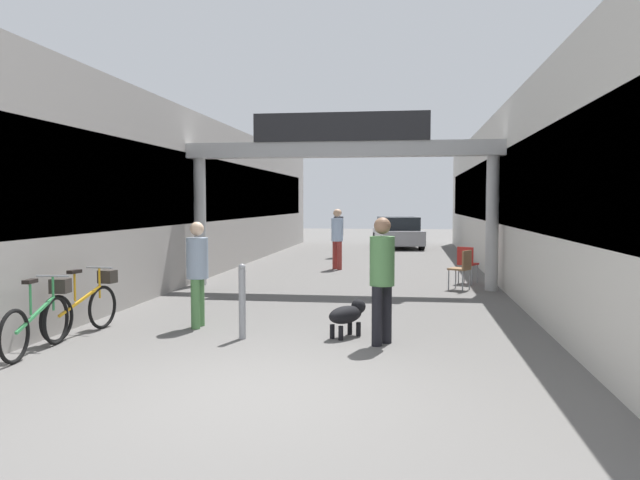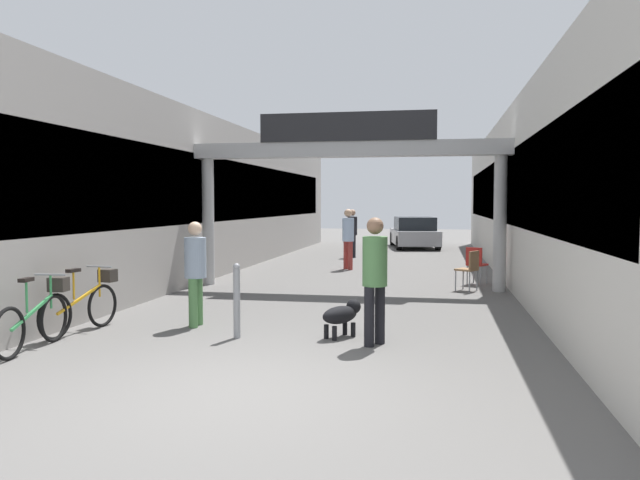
{
  "view_description": "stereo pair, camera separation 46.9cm",
  "coord_description": "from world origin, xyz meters",
  "px_view_note": "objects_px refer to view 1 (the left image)",
  "views": [
    {
      "loc": [
        1.52,
        -6.19,
        1.95
      ],
      "look_at": [
        0.0,
        4.5,
        1.3
      ],
      "focal_mm": 35.0,
      "sensor_mm": 36.0,
      "label": 1
    },
    {
      "loc": [
        1.98,
        -6.11,
        1.95
      ],
      "look_at": [
        0.0,
        4.5,
        1.3
      ],
      "focal_mm": 35.0,
      "sensor_mm": 36.0,
      "label": 2
    }
  ],
  "objects_px": {
    "pedestrian_with_dog": "(382,272)",
    "pedestrian_companion": "(197,267)",
    "pedestrian_elderly_walking": "(339,230)",
    "parked_car_silver": "(398,233)",
    "cafe_chair_red_farther": "(467,261)",
    "bicycle_green_nearest": "(41,319)",
    "bollard_post_metal": "(242,301)",
    "cafe_chair_wood_nearer": "(463,266)",
    "bicycle_orange_second": "(86,305)",
    "dog_on_leash": "(348,314)",
    "pedestrian_carrying_crate": "(337,235)"
  },
  "relations": [
    {
      "from": "pedestrian_carrying_crate",
      "to": "cafe_chair_red_farther",
      "type": "xyz_separation_m",
      "value": [
        3.45,
        -2.75,
        -0.47
      ]
    },
    {
      "from": "cafe_chair_red_farther",
      "to": "bicycle_orange_second",
      "type": "bearing_deg",
      "value": -132.61
    },
    {
      "from": "pedestrian_companion",
      "to": "bicycle_orange_second",
      "type": "bearing_deg",
      "value": -154.47
    },
    {
      "from": "pedestrian_with_dog",
      "to": "bollard_post_metal",
      "type": "relative_size",
      "value": 1.62
    },
    {
      "from": "pedestrian_carrying_crate",
      "to": "bicycle_orange_second",
      "type": "bearing_deg",
      "value": -105.89
    },
    {
      "from": "pedestrian_carrying_crate",
      "to": "bicycle_green_nearest",
      "type": "relative_size",
      "value": 1.04
    },
    {
      "from": "pedestrian_elderly_walking",
      "to": "parked_car_silver",
      "type": "relative_size",
      "value": 0.4
    },
    {
      "from": "cafe_chair_wood_nearer",
      "to": "pedestrian_with_dog",
      "type": "bearing_deg",
      "value": -105.51
    },
    {
      "from": "pedestrian_elderly_walking",
      "to": "dog_on_leash",
      "type": "xyz_separation_m",
      "value": [
        1.6,
        -13.02,
        -0.65
      ]
    },
    {
      "from": "pedestrian_with_dog",
      "to": "pedestrian_elderly_walking",
      "type": "xyz_separation_m",
      "value": [
        -2.1,
        13.44,
        -0.03
      ]
    },
    {
      "from": "bollard_post_metal",
      "to": "dog_on_leash",
      "type": "bearing_deg",
      "value": 12.93
    },
    {
      "from": "dog_on_leash",
      "to": "bicycle_orange_second",
      "type": "distance_m",
      "value": 3.89
    },
    {
      "from": "pedestrian_carrying_crate",
      "to": "cafe_chair_red_farther",
      "type": "distance_m",
      "value": 4.44
    },
    {
      "from": "pedestrian_with_dog",
      "to": "cafe_chair_red_farther",
      "type": "bearing_deg",
      "value": 75.46
    },
    {
      "from": "bicycle_orange_second",
      "to": "pedestrian_carrying_crate",
      "type": "bearing_deg",
      "value": 74.11
    },
    {
      "from": "cafe_chair_wood_nearer",
      "to": "parked_car_silver",
      "type": "xyz_separation_m",
      "value": [
        -1.66,
        13.04,
        0.1
      ]
    },
    {
      "from": "pedestrian_companion",
      "to": "bicycle_green_nearest",
      "type": "xyz_separation_m",
      "value": [
        -1.5,
        -1.82,
        -0.5
      ]
    },
    {
      "from": "bicycle_orange_second",
      "to": "cafe_chair_wood_nearer",
      "type": "distance_m",
      "value": 8.1
    },
    {
      "from": "bicycle_green_nearest",
      "to": "cafe_chair_wood_nearer",
      "type": "relative_size",
      "value": 1.9
    },
    {
      "from": "dog_on_leash",
      "to": "bollard_post_metal",
      "type": "height_order",
      "value": "bollard_post_metal"
    },
    {
      "from": "pedestrian_companion",
      "to": "pedestrian_elderly_walking",
      "type": "relative_size",
      "value": 0.97
    },
    {
      "from": "bicycle_green_nearest",
      "to": "bicycle_orange_second",
      "type": "relative_size",
      "value": 1.01
    },
    {
      "from": "bicycle_green_nearest",
      "to": "cafe_chair_wood_nearer",
      "type": "bearing_deg",
      "value": 48.08
    },
    {
      "from": "bicycle_green_nearest",
      "to": "bicycle_orange_second",
      "type": "bearing_deg",
      "value": 89.15
    },
    {
      "from": "pedestrian_companion",
      "to": "dog_on_leash",
      "type": "height_order",
      "value": "pedestrian_companion"
    },
    {
      "from": "bollard_post_metal",
      "to": "pedestrian_elderly_walking",
      "type": "bearing_deg",
      "value": 90.48
    },
    {
      "from": "bicycle_orange_second",
      "to": "cafe_chair_red_farther",
      "type": "distance_m",
      "value": 9.05
    },
    {
      "from": "pedestrian_companion",
      "to": "bollard_post_metal",
      "type": "bearing_deg",
      "value": -37.77
    },
    {
      "from": "pedestrian_companion",
      "to": "cafe_chair_red_farther",
      "type": "height_order",
      "value": "pedestrian_companion"
    },
    {
      "from": "bicycle_green_nearest",
      "to": "bicycle_orange_second",
      "type": "height_order",
      "value": "same"
    },
    {
      "from": "pedestrian_with_dog",
      "to": "pedestrian_companion",
      "type": "height_order",
      "value": "pedestrian_with_dog"
    },
    {
      "from": "pedestrian_with_dog",
      "to": "pedestrian_carrying_crate",
      "type": "height_order",
      "value": "pedestrian_carrying_crate"
    },
    {
      "from": "pedestrian_with_dog",
      "to": "cafe_chair_wood_nearer",
      "type": "bearing_deg",
      "value": 74.49
    },
    {
      "from": "bicycle_green_nearest",
      "to": "bollard_post_metal",
      "type": "xyz_separation_m",
      "value": [
        2.41,
        1.12,
        0.11
      ]
    },
    {
      "from": "bollard_post_metal",
      "to": "pedestrian_with_dog",
      "type": "bearing_deg",
      "value": -2.34
    },
    {
      "from": "bicycle_orange_second",
      "to": "cafe_chair_wood_nearer",
      "type": "xyz_separation_m",
      "value": [
        5.93,
        5.51,
        0.1
      ]
    },
    {
      "from": "parked_car_silver",
      "to": "pedestrian_elderly_walking",
      "type": "bearing_deg",
      "value": -111.06
    },
    {
      "from": "pedestrian_with_dog",
      "to": "cafe_chair_wood_nearer",
      "type": "height_order",
      "value": "pedestrian_with_dog"
    },
    {
      "from": "pedestrian_carrying_crate",
      "to": "parked_car_silver",
      "type": "bearing_deg",
      "value": 80.12
    },
    {
      "from": "pedestrian_elderly_walking",
      "to": "bicycle_orange_second",
      "type": "relative_size",
      "value": 1.02
    },
    {
      "from": "cafe_chair_red_farther",
      "to": "parked_car_silver",
      "type": "bearing_deg",
      "value": 98.89
    },
    {
      "from": "pedestrian_elderly_walking",
      "to": "cafe_chair_red_farther",
      "type": "bearing_deg",
      "value": -60.11
    },
    {
      "from": "dog_on_leash",
      "to": "bicycle_orange_second",
      "type": "xyz_separation_m",
      "value": [
        -3.88,
        -0.35,
        0.11
      ]
    },
    {
      "from": "cafe_chair_wood_nearer",
      "to": "parked_car_silver",
      "type": "bearing_deg",
      "value": 97.26
    },
    {
      "from": "pedestrian_companion",
      "to": "dog_on_leash",
      "type": "bearing_deg",
      "value": -8.57
    },
    {
      "from": "pedestrian_carrying_crate",
      "to": "cafe_chair_red_farther",
      "type": "relative_size",
      "value": 1.98
    },
    {
      "from": "bicycle_green_nearest",
      "to": "cafe_chair_wood_nearer",
      "type": "xyz_separation_m",
      "value": [
        5.95,
        6.63,
        0.1
      ]
    },
    {
      "from": "dog_on_leash",
      "to": "bicycle_orange_second",
      "type": "bearing_deg",
      "value": -174.87
    },
    {
      "from": "pedestrian_with_dog",
      "to": "cafe_chair_wood_nearer",
      "type": "xyz_separation_m",
      "value": [
        1.55,
        5.59,
        -0.47
      ]
    },
    {
      "from": "pedestrian_with_dog",
      "to": "pedestrian_carrying_crate",
      "type": "relative_size",
      "value": 0.99
    }
  ]
}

